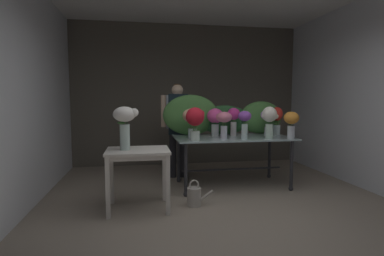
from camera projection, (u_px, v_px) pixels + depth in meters
The scene contains 20 objects.
ground_plane at pixel (205, 185), 4.94m from camera, with size 7.79×7.79×0.00m, color gray.
wall_back at pixel (187, 95), 6.53m from camera, with size 4.87×0.12×2.94m, color #5B564C.
wall_left at pixel (39, 93), 4.38m from camera, with size 0.12×3.66×2.94m, color silver.
wall_right at pixel (344, 94), 5.22m from camera, with size 0.12×3.66×2.94m, color silver.
display_table_glass at pixel (232, 144), 4.82m from camera, with size 1.81×0.99×0.80m.
side_table_white at pixel (138, 157), 3.80m from camera, with size 0.77×0.61×0.76m.
florist at pixel (178, 120), 5.36m from camera, with size 0.58×0.24×1.65m.
foliage_backdrop at pixel (224, 117), 5.15m from camera, with size 2.06×0.30×0.66m.
vase_lilac_snapdragons at pixel (268, 118), 4.86m from camera, with size 0.23×0.23×0.43m.
vase_peach_tulips at pixel (193, 118), 4.62m from camera, with size 0.30×0.30×0.46m.
vase_fuchsia_roses at pixel (215, 119), 4.89m from camera, with size 0.26×0.26×0.45m.
vase_crimson_freesia at pixel (195, 120), 4.33m from camera, with size 0.27×0.26×0.48m.
vase_rosy_lilies at pixel (224, 121), 4.58m from camera, with size 0.25×0.24×0.40m.
vase_violet_stock at pixel (245, 121), 4.50m from camera, with size 0.19×0.19×0.42m.
vase_ivory_anemones at pixel (269, 119), 4.57m from camera, with size 0.26×0.22×0.48m.
vase_magenta_hydrangea at pixel (234, 118), 4.94m from camera, with size 0.22×0.20×0.45m.
vase_sunset_carnations at pixel (291, 122), 4.56m from camera, with size 0.23×0.22×0.41m.
vase_scarlet_peonies at pixel (277, 119), 5.10m from camera, with size 0.19×0.19×0.46m.
vase_white_roses_tall at pixel (125, 121), 3.73m from camera, with size 0.31×0.27×0.53m.
watering_can at pixel (194, 196), 3.97m from camera, with size 0.35×0.18×0.34m.
Camera 1 is at (-1.03, -2.95, 1.38)m, focal length 28.59 mm.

